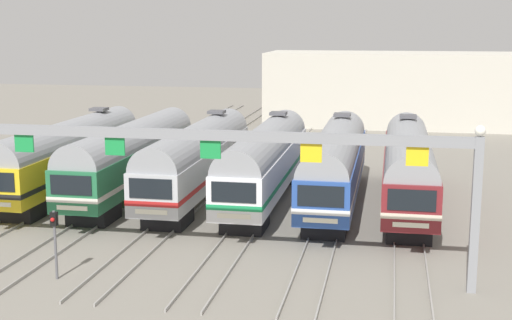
{
  "coord_description": "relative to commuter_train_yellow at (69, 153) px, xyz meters",
  "views": [
    {
      "loc": [
        9.72,
        -42.71,
        10.88
      ],
      "look_at": [
        0.98,
        3.11,
        2.03
      ],
      "focal_mm": 50.13,
      "sensor_mm": 36.0,
      "label": 1
    }
  ],
  "objects": [
    {
      "name": "catenary_gantry",
      "position": [
        10.82,
        -13.5,
        2.69
      ],
      "size": [
        26.88,
        0.44,
        6.97
      ],
      "color": "gray",
      "rests_on": "ground"
    },
    {
      "name": "ground_plane",
      "position": [
        10.82,
        0.0,
        -2.69
      ],
      "size": [
        160.0,
        160.0,
        0.0
      ],
      "primitive_type": "plane",
      "color": "gray"
    },
    {
      "name": "yard_signal_mast",
      "position": [
        6.49,
        -15.3,
        -0.56
      ],
      "size": [
        0.28,
        0.35,
        3.05
      ],
      "color": "#59595E",
      "rests_on": "ground"
    },
    {
      "name": "commuter_train_green",
      "position": [
        4.33,
        -0.0,
        -0.0
      ],
      "size": [
        2.88,
        18.06,
        4.77
      ],
      "color": "#236B42",
      "rests_on": "ground"
    },
    {
      "name": "commuter_train_yellow",
      "position": [
        0.0,
        0.0,
        0.0
      ],
      "size": [
        2.88,
        18.06,
        5.05
      ],
      "color": "gold",
      "rests_on": "ground"
    },
    {
      "name": "commuter_train_maroon",
      "position": [
        21.64,
        0.0,
        0.0
      ],
      "size": [
        2.88,
        18.06,
        5.05
      ],
      "color": "maroon",
      "rests_on": "ground"
    },
    {
      "name": "maintenance_building",
      "position": [
        20.52,
        37.03,
        1.27
      ],
      "size": [
        27.21,
        10.0,
        7.92
      ],
      "primitive_type": "cube",
      "color": "beige",
      "rests_on": "ground"
    },
    {
      "name": "commuter_train_blue",
      "position": [
        17.31,
        0.0,
        0.0
      ],
      "size": [
        2.88,
        18.06,
        5.05
      ],
      "color": "#284C9E",
      "rests_on": "ground"
    },
    {
      "name": "track_bed",
      "position": [
        10.82,
        17.0,
        -2.61
      ],
      "size": [
        23.14,
        70.0,
        0.15
      ],
      "color": "gray",
      "rests_on": "ground"
    },
    {
      "name": "commuter_train_white",
      "position": [
        12.98,
        0.0,
        0.0
      ],
      "size": [
        2.88,
        18.06,
        5.05
      ],
      "color": "white",
      "rests_on": "ground"
    },
    {
      "name": "commuter_train_stainless",
      "position": [
        8.65,
        0.0,
        0.0
      ],
      "size": [
        2.88,
        18.06,
        5.05
      ],
      "color": "#B2B5BA",
      "rests_on": "ground"
    }
  ]
}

